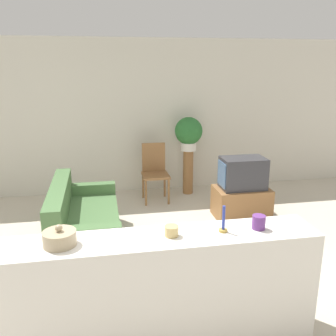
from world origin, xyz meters
name	(u,v)px	position (x,y,z in m)	size (l,w,h in m)	color
ground_plane	(147,299)	(0.00, 0.00, 0.00)	(14.00, 14.00, 0.00)	beige
wall_back	(121,117)	(0.00, 3.43, 1.35)	(9.00, 0.06, 2.70)	beige
couch	(83,224)	(-0.65, 1.30, 0.29)	(0.82, 1.67, 0.81)	#476B3D
tv_stand	(241,202)	(1.69, 1.83, 0.23)	(0.81, 0.53, 0.46)	olive
television	(242,173)	(1.68, 1.83, 0.69)	(0.66, 0.42, 0.47)	#333338
wooden_chair	(155,170)	(0.51, 2.82, 0.53)	(0.44, 0.44, 0.97)	olive
plant_stand	(188,172)	(1.14, 3.04, 0.40)	(0.18, 0.18, 0.79)	olive
potted_plant	(189,132)	(1.14, 3.04, 1.12)	(0.48, 0.48, 0.59)	white
foreground_counter	(156,292)	(0.00, -0.60, 0.48)	(2.61, 0.44, 0.97)	white
decorative_bowl	(60,238)	(-0.71, -0.60, 1.03)	(0.25, 0.25, 0.16)	tan
candle_jar	(172,231)	(0.13, -0.60, 1.01)	(0.11, 0.11, 0.08)	tan
candlestick	(223,224)	(0.55, -0.60, 1.04)	(0.07, 0.07, 0.22)	#B7933D
coffee_tin	(259,222)	(0.85, -0.60, 1.03)	(0.11, 0.11, 0.11)	#66337F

